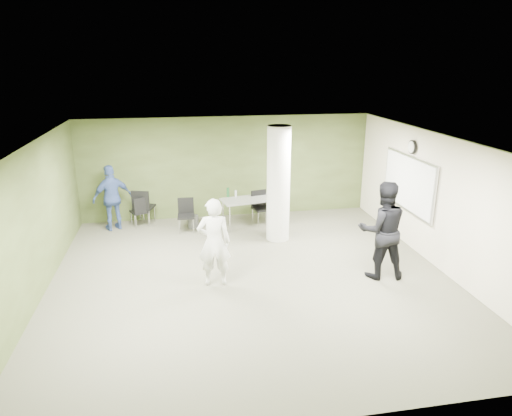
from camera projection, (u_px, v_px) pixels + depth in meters
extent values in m
plane|color=#4E4D3D|center=(251.00, 277.00, 9.32)|extent=(8.00, 8.00, 0.00)
plane|color=white|center=(251.00, 141.00, 8.46)|extent=(8.00, 8.00, 0.00)
cube|color=#404C24|center=(227.00, 167.00, 12.63)|extent=(8.00, 2.80, 0.02)
cube|color=#404C24|center=(33.00, 225.00, 8.22)|extent=(0.02, 8.00, 2.80)
cube|color=beige|center=(439.00, 202.00, 9.56)|extent=(0.02, 8.00, 2.80)
cylinder|color=silver|center=(278.00, 184.00, 10.93)|extent=(0.56, 0.56, 2.80)
cube|color=silver|center=(408.00, 183.00, 10.64)|extent=(0.04, 2.30, 1.30)
cube|color=white|center=(407.00, 183.00, 10.63)|extent=(0.02, 2.20, 1.20)
cylinder|color=black|center=(412.00, 147.00, 10.38)|extent=(0.05, 0.32, 0.32)
cylinder|color=white|center=(411.00, 147.00, 10.37)|extent=(0.02, 0.26, 0.26)
cube|color=gray|center=(252.00, 199.00, 12.03)|extent=(1.70, 1.01, 0.04)
cylinder|color=silver|center=(230.00, 219.00, 11.65)|extent=(0.04, 0.04, 0.72)
cylinder|color=silver|center=(281.00, 213.00, 12.16)|extent=(0.04, 0.04, 0.72)
cylinder|color=silver|center=(223.00, 213.00, 12.14)|extent=(0.04, 0.04, 0.72)
cylinder|color=silver|center=(272.00, 207.00, 12.65)|extent=(0.04, 0.04, 0.72)
cylinder|color=#194C22|center=(228.00, 192.00, 12.12)|extent=(0.07, 0.07, 0.25)
cylinder|color=#B2B2B7|center=(236.00, 194.00, 12.12)|extent=(0.06, 0.06, 0.18)
cylinder|color=#4C4C4C|center=(193.00, 221.00, 12.07)|extent=(0.29, 0.29, 0.33)
cube|color=black|center=(144.00, 207.00, 12.21)|extent=(0.62, 0.62, 0.05)
cube|color=black|center=(140.00, 200.00, 11.91)|extent=(0.46, 0.18, 0.48)
cylinder|color=silver|center=(155.00, 214.00, 12.45)|extent=(0.02, 0.02, 0.46)
cylinder|color=silver|center=(140.00, 213.00, 12.50)|extent=(0.02, 0.02, 0.46)
cylinder|color=silver|center=(150.00, 219.00, 12.07)|extent=(0.02, 0.02, 0.46)
cylinder|color=silver|center=(135.00, 218.00, 12.12)|extent=(0.02, 0.02, 0.46)
cube|color=black|center=(139.00, 212.00, 12.08)|extent=(0.55, 0.55, 0.05)
cube|color=black|center=(141.00, 205.00, 11.87)|extent=(0.38, 0.20, 0.41)
cylinder|color=silver|center=(144.00, 216.00, 12.38)|extent=(0.02, 0.02, 0.39)
cylinder|color=silver|center=(132.00, 219.00, 12.19)|extent=(0.02, 0.02, 0.39)
cylinder|color=silver|center=(149.00, 220.00, 12.11)|extent=(0.02, 0.02, 0.39)
cylinder|color=silver|center=(136.00, 222.00, 11.92)|extent=(0.02, 0.02, 0.39)
cube|color=black|center=(186.00, 216.00, 11.69)|extent=(0.44, 0.44, 0.05)
cube|color=black|center=(186.00, 205.00, 11.81)|extent=(0.41, 0.05, 0.42)
cylinder|color=silver|center=(179.00, 227.00, 11.57)|extent=(0.02, 0.02, 0.40)
cylinder|color=silver|center=(193.00, 226.00, 11.62)|extent=(0.02, 0.02, 0.40)
cylinder|color=silver|center=(180.00, 222.00, 11.90)|extent=(0.02, 0.02, 0.40)
cylinder|color=silver|center=(193.00, 222.00, 11.95)|extent=(0.02, 0.02, 0.40)
cube|color=black|center=(262.00, 209.00, 12.22)|extent=(0.55, 0.55, 0.05)
cube|color=black|center=(259.00, 198.00, 12.32)|extent=(0.43, 0.14, 0.44)
cylinder|color=silver|center=(258.00, 220.00, 12.05)|extent=(0.02, 0.02, 0.42)
cylinder|color=silver|center=(271.00, 218.00, 12.20)|extent=(0.02, 0.02, 0.42)
cylinder|color=silver|center=(253.00, 216.00, 12.37)|extent=(0.02, 0.02, 0.42)
cylinder|color=silver|center=(265.00, 214.00, 12.52)|extent=(0.02, 0.02, 0.42)
imported|color=silver|center=(214.00, 242.00, 8.79)|extent=(0.68, 0.47, 1.77)
imported|color=black|center=(382.00, 230.00, 9.09)|extent=(1.08, 0.89, 2.01)
imported|color=#39508F|center=(112.00, 198.00, 11.72)|extent=(1.09, 0.81, 1.72)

